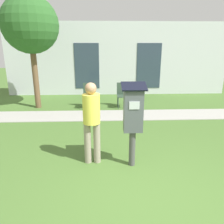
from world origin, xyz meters
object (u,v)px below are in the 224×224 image
at_px(outdoor_chair_middle, 123,93).
at_px(parking_meter, 133,115).
at_px(person_standing, 92,117).
at_px(outdoor_chair_left, 89,93).

bearing_deg(outdoor_chair_middle, parking_meter, -113.17).
bearing_deg(person_standing, outdoor_chair_middle, 88.97).
bearing_deg(parking_meter, outdoor_chair_middle, 87.22).
distance_m(outdoor_chair_left, outdoor_chair_middle, 1.24).
bearing_deg(outdoor_chair_middle, outdoor_chair_left, 160.63).
bearing_deg(outdoor_chair_left, outdoor_chair_middle, 22.44).
height_order(person_standing, outdoor_chair_left, person_standing).
height_order(parking_meter, outdoor_chair_middle, parking_meter).
bearing_deg(outdoor_chair_middle, person_standing, -123.91).
distance_m(parking_meter, outdoor_chair_middle, 4.14).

